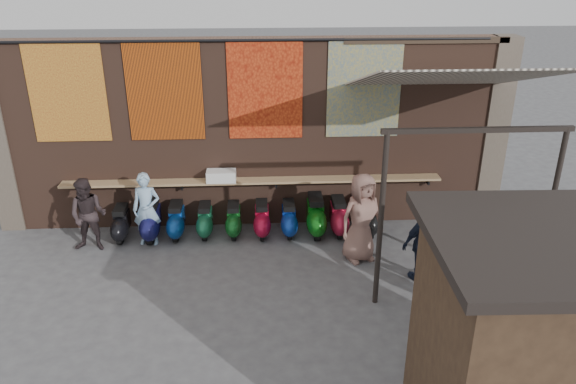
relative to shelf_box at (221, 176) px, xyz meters
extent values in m
plane|color=#474749|center=(0.65, -2.30, -1.24)|extent=(70.00, 70.00, 0.00)
cube|color=brown|center=(0.65, 0.40, 0.76)|extent=(10.00, 0.40, 4.00)
cube|color=#4C4238|center=(-4.55, 0.40, 0.76)|extent=(0.50, 0.50, 4.00)
cube|color=#4C4238|center=(5.85, 0.40, 0.76)|extent=(0.50, 0.50, 4.00)
cube|color=#9E7A51|center=(0.65, 0.03, -0.14)|extent=(8.00, 0.32, 0.05)
cube|color=white|center=(0.00, 0.00, 0.00)|extent=(0.61, 0.32, 0.23)
cube|color=maroon|center=(-2.95, 0.18, 1.76)|extent=(1.50, 0.02, 2.00)
cube|color=#E8560D|center=(-1.05, 0.18, 1.76)|extent=(1.50, 0.02, 2.00)
cube|color=#C44118|center=(0.95, 0.18, 1.76)|extent=(1.50, 0.02, 2.00)
cube|color=#275190|center=(2.95, 0.18, 1.76)|extent=(1.50, 0.02, 2.00)
cylinder|color=black|center=(0.65, 0.17, 2.74)|extent=(9.50, 0.06, 0.06)
imported|color=#8EB2CF|center=(-1.49, -0.57, -0.47)|extent=(0.59, 0.40, 1.54)
imported|color=#2F2426|center=(-2.60, -0.76, -0.48)|extent=(0.79, 0.64, 1.53)
imported|color=black|center=(3.73, -2.20, -0.49)|extent=(0.95, 0.64, 1.51)
imported|color=#4E4D51|center=(4.32, -3.39, -0.30)|extent=(1.23, 0.72, 1.88)
imported|color=#865F55|center=(2.73, -1.42, -0.35)|extent=(1.01, 0.83, 1.78)
cube|color=black|center=(3.99, -6.12, 0.19)|extent=(2.70, 2.06, 2.86)
cube|color=black|center=(3.99, -6.12, 1.68)|extent=(3.03, 2.36, 0.12)
cube|color=gold|center=(4.02, -5.09, 0.84)|extent=(1.20, 0.07, 0.50)
cube|color=#473321|center=(4.02, -5.09, -0.20)|extent=(2.20, 0.16, 0.06)
cube|color=beige|center=(4.15, -1.40, 2.31)|extent=(3.20, 3.28, 0.97)
cube|color=#33261C|center=(4.15, 0.19, 2.71)|extent=(3.30, 0.08, 0.12)
cube|color=black|center=(4.15, -2.90, 1.84)|extent=(3.00, 0.08, 0.08)
cylinder|color=black|center=(2.75, -2.90, 0.31)|extent=(0.09, 0.09, 3.10)
cylinder|color=black|center=(5.55, -2.90, 0.31)|extent=(0.09, 0.09, 3.10)
camera|label=1|loc=(0.81, -10.94, 4.41)|focal=35.00mm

